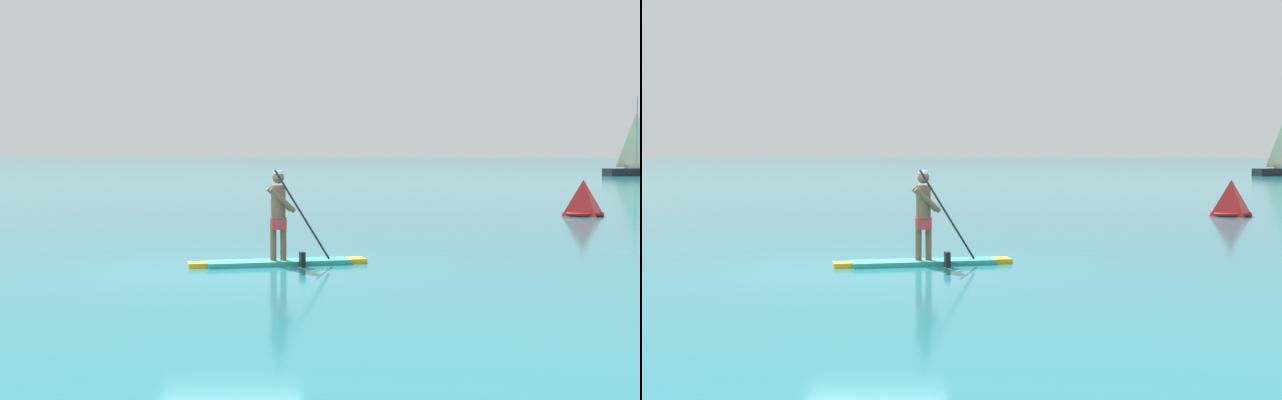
# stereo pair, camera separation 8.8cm
# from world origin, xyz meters

# --- Properties ---
(ground) EXTENTS (440.00, 440.00, 0.00)m
(ground) POSITION_xyz_m (0.00, 0.00, 0.00)
(ground) COLOR #1E727F
(paddleboarder_mid_center) EXTENTS (3.20, 1.15, 1.76)m
(paddleboarder_mid_center) POSITION_xyz_m (0.86, 0.70, 0.40)
(paddleboarder_mid_center) COLOR teal
(paddleboarder_mid_center) RESTS_ON ground
(race_marker_buoy) EXTENTS (1.28, 1.28, 1.13)m
(race_marker_buoy) POSITION_xyz_m (9.93, 12.57, 0.50)
(race_marker_buoy) COLOR red
(race_marker_buoy) RESTS_ON ground
(sailboat_right_horizon) EXTENTS (5.57, 2.73, 6.43)m
(sailboat_right_horizon) POSITION_xyz_m (27.76, 56.56, 0.78)
(sailboat_right_horizon) COLOR black
(sailboat_right_horizon) RESTS_ON ground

